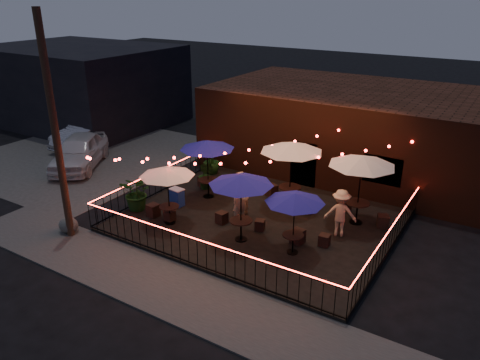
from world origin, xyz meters
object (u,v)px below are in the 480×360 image
object	(u,v)px
cafe_table_0	(167,172)
cafe_table_1	(207,145)
cafe_table_4	(295,199)
cafe_table_5	(362,161)
boulder	(68,225)
cafe_table_2	(241,181)
cooler	(177,197)
cafe_table_3	(292,148)
utility_pole	(55,132)

from	to	relation	value
cafe_table_0	cafe_table_1	world-z (taller)	cafe_table_1
cafe_table_0	cafe_table_4	xyz separation A→B (m)	(4.95, 0.52, -0.07)
cafe_table_5	boulder	xyz separation A→B (m)	(-8.94, -6.22, -2.33)
cafe_table_2	cooler	world-z (taller)	cafe_table_2
cafe_table_1	cafe_table_0	bearing A→B (deg)	-86.38
cafe_table_2	boulder	size ratio (longest dim) A/B	3.62
cafe_table_4	boulder	bearing A→B (deg)	-159.53
cooler	cafe_table_0	bearing A→B (deg)	-54.46
cafe_table_4	cooler	xyz separation A→B (m)	(-5.71, 0.86, -1.64)
cafe_table_5	cooler	size ratio (longest dim) A/B	3.75
cafe_table_2	cafe_table_5	bearing A→B (deg)	48.54
cafe_table_3	cafe_table_4	size ratio (longest dim) A/B	1.06
utility_pole	cafe_table_4	size ratio (longest dim) A/B	3.06
cafe_table_0	boulder	distance (m)	4.22
boulder	cafe_table_0	bearing A→B (deg)	39.81
cafe_table_1	cafe_table_2	bearing A→B (deg)	-37.60
cafe_table_1	cooler	world-z (taller)	cafe_table_1
cafe_table_3	cafe_table_4	bearing A→B (deg)	-61.89
cafe_table_3	cafe_table_0	bearing A→B (deg)	-130.39
cafe_table_0	cooler	world-z (taller)	cafe_table_0
utility_pole	cafe_table_0	size ratio (longest dim) A/B	3.50
utility_pole	cafe_table_1	world-z (taller)	utility_pole
cafe_table_0	cafe_table_1	size ratio (longest dim) A/B	0.90
utility_pole	cafe_table_5	bearing A→B (deg)	36.07
boulder	cafe_table_4	bearing A→B (deg)	20.47
cooler	utility_pole	bearing A→B (deg)	-109.13
cafe_table_2	cafe_table_1	bearing A→B (deg)	142.40
cafe_table_2	cafe_table_3	xyz separation A→B (m)	(0.22, 3.43, 0.26)
cooler	boulder	xyz separation A→B (m)	(-2.13, -3.78, -0.20)
utility_pole	cafe_table_3	bearing A→B (deg)	47.09
utility_pole	cafe_table_1	distance (m)	6.05
utility_pole	cooler	size ratio (longest dim) A/B	10.71
utility_pole	cafe_table_2	world-z (taller)	utility_pole
utility_pole	cafe_table_4	bearing A→B (deg)	21.84
utility_pole	cafe_table_5	xyz separation A→B (m)	(8.70, 6.33, -1.35)
boulder	cafe_table_2	bearing A→B (deg)	25.08
cafe_table_2	cafe_table_3	size ratio (longest dim) A/B	1.08
cafe_table_1	cooler	size ratio (longest dim) A/B	3.41
cafe_table_0	cafe_table_5	xyz separation A→B (m)	(6.05, 3.81, 0.42)
cafe_table_4	cafe_table_3	bearing A→B (deg)	118.11
utility_pole	cooler	world-z (taller)	utility_pole
cafe_table_0	cafe_table_4	distance (m)	4.98
cafe_table_3	cooler	bearing A→B (deg)	-148.88
cafe_table_3	cafe_table_4	distance (m)	3.73
cafe_table_1	cafe_table_5	bearing A→B (deg)	9.35
cafe_table_5	cooler	distance (m)	7.54
cafe_table_1	cafe_table_5	distance (m)	6.32
cafe_table_3	boulder	xyz separation A→B (m)	(-6.10, -6.18, -2.37)
cafe_table_1	cafe_table_3	size ratio (longest dim) A/B	0.92
utility_pole	cooler	xyz separation A→B (m)	(1.88, 3.90, -3.47)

